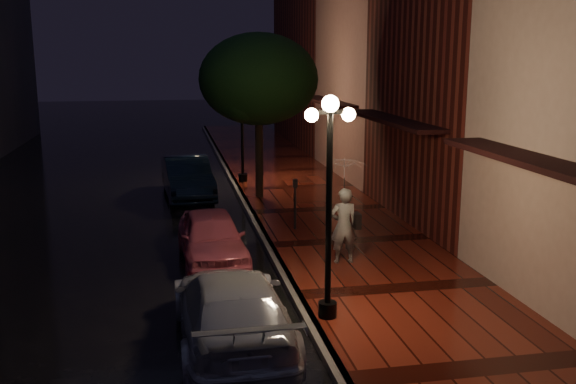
{
  "coord_description": "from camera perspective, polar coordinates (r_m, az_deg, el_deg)",
  "views": [
    {
      "loc": [
        -2.6,
        -16.43,
        5.18
      ],
      "look_at": [
        0.67,
        0.87,
        1.4
      ],
      "focal_mm": 40.0,
      "sensor_mm": 36.0,
      "label": 1
    }
  ],
  "objects": [
    {
      "name": "ground",
      "position": [
        17.42,
        -1.65,
        -5.19
      ],
      "size": [
        120.0,
        120.0,
        0.0
      ],
      "primitive_type": "plane",
      "color": "black",
      "rests_on": "ground"
    },
    {
      "name": "sidewalk",
      "position": [
        17.87,
        5.51,
        -4.54
      ],
      "size": [
        4.5,
        60.0,
        0.15
      ],
      "primitive_type": "cube",
      "color": "#40120B",
      "rests_on": "ground"
    },
    {
      "name": "curb",
      "position": [
        17.4,
        -1.66,
        -4.95
      ],
      "size": [
        0.25,
        60.0,
        0.15
      ],
      "primitive_type": "cube",
      "color": "#595451",
      "rests_on": "ground"
    },
    {
      "name": "storefront_mid",
      "position": [
        20.78,
        17.22,
        12.48
      ],
      "size": [
        5.0,
        8.0,
        11.0
      ],
      "primitive_type": "cube",
      "color": "#511914",
      "rests_on": "ground"
    },
    {
      "name": "storefront_far",
      "position": [
        28.12,
        9.4,
        10.57
      ],
      "size": [
        5.0,
        8.0,
        9.0
      ],
      "primitive_type": "cube",
      "color": "#8C5951",
      "rests_on": "ground"
    },
    {
      "name": "storefront_extra",
      "position": [
        37.67,
        4.13,
        11.81
      ],
      "size": [
        5.0,
        12.0,
        10.0
      ],
      "primitive_type": "cube",
      "color": "#511914",
      "rests_on": "ground"
    },
    {
      "name": "streetlamp_near",
      "position": [
        12.08,
        3.67,
        -0.24
      ],
      "size": [
        0.96,
        0.36,
        4.31
      ],
      "color": "black",
      "rests_on": "sidewalk"
    },
    {
      "name": "streetlamp_far",
      "position": [
        25.73,
        -4.11,
        6.33
      ],
      "size": [
        0.96,
        0.36,
        4.31
      ],
      "color": "black",
      "rests_on": "sidewalk"
    },
    {
      "name": "street_tree",
      "position": [
        22.66,
        -2.61,
        9.74
      ],
      "size": [
        4.16,
        4.16,
        5.8
      ],
      "color": "black",
      "rests_on": "sidewalk"
    },
    {
      "name": "pink_car",
      "position": [
        16.32,
        -6.8,
        -4.04
      ],
      "size": [
        1.75,
        3.96,
        1.33
      ],
      "primitive_type": "imported",
      "rotation": [
        0.0,
        0.0,
        0.05
      ],
      "color": "#C04F63",
      "rests_on": "ground"
    },
    {
      "name": "navy_car",
      "position": [
        23.87,
        -8.93,
        1.27
      ],
      "size": [
        1.93,
        4.65,
        1.5
      ],
      "primitive_type": "imported",
      "rotation": [
        0.0,
        0.0,
        0.08
      ],
      "color": "black",
      "rests_on": "ground"
    },
    {
      "name": "silver_car",
      "position": [
        11.72,
        -5.01,
        -10.39
      ],
      "size": [
        2.04,
        4.86,
        1.4
      ],
      "primitive_type": "imported",
      "rotation": [
        0.0,
        0.0,
        3.16
      ],
      "color": "#B4B4BC",
      "rests_on": "ground"
    },
    {
      "name": "woman_with_umbrella",
      "position": [
        15.56,
        5.03,
        -0.15
      ],
      "size": [
        1.09,
        1.11,
        2.63
      ],
      "rotation": [
        0.0,
        0.0,
        3.11
      ],
      "color": "silver",
      "rests_on": "sidewalk"
    },
    {
      "name": "parking_meter",
      "position": [
        18.71,
        0.64,
        -0.61
      ],
      "size": [
        0.15,
        0.12,
        1.5
      ],
      "rotation": [
        0.0,
        0.0,
        -0.12
      ],
      "color": "black",
      "rests_on": "sidewalk"
    }
  ]
}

